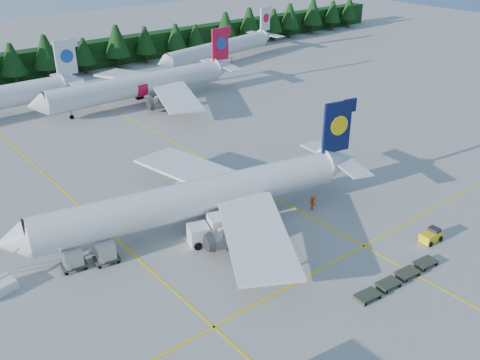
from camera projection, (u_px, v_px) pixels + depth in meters
ground at (285, 242)px, 58.11m from camera, size 320.00×320.00×0.00m
taxi_stripe_a at (85, 211)px, 64.13m from camera, size 0.25×120.00×0.01m
taxi_stripe_b at (218, 167)px, 75.41m from camera, size 0.25×120.00×0.01m
taxi_stripe_cross at (325, 267)px, 53.93m from camera, size 80.00×0.25×0.01m
treeline_hedge at (21, 66)px, 113.84m from camera, size 220.00×4.00×6.00m
airliner_navy at (188, 201)px, 58.86m from camera, size 40.94×33.36×12.03m
airliner_red at (135, 86)px, 98.26m from camera, size 40.95×33.69×11.91m
airliner_far_right at (215, 50)px, 125.50m from camera, size 37.94×9.92×11.11m
service_truck at (216, 229)px, 57.74m from camera, size 6.47×4.00×2.94m
baggage_tug at (431, 236)px, 57.95m from camera, size 2.57×1.43×1.36m
dolly_train at (398, 278)px, 51.63m from camera, size 11.16×2.02×0.14m
uld_pair at (89, 254)px, 53.62m from camera, size 5.80×3.34×1.92m
crew_a at (246, 240)px, 56.79m from camera, size 0.78×0.71×1.79m
crew_b at (287, 263)px, 53.23m from camera, size 0.81×0.66×1.55m
crew_c at (313, 203)px, 64.02m from camera, size 0.53×0.75×1.77m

